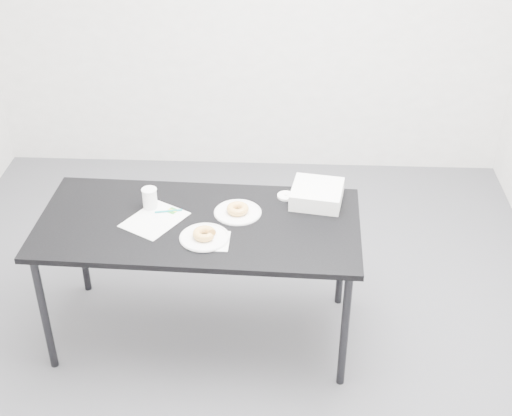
{
  "coord_description": "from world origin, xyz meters",
  "views": [
    {
      "loc": [
        0.3,
        -3.19,
        2.89
      ],
      "look_at": [
        0.14,
        0.02,
        0.83
      ],
      "focal_mm": 50.0,
      "sensor_mm": 36.0,
      "label": 1
    }
  ],
  "objects_px": {
    "donut_far": "(238,209)",
    "coffee_cup": "(150,198)",
    "scorecard": "(155,220)",
    "bakery_box": "(317,194)",
    "table": "(199,231)",
    "pen": "(168,211)",
    "plate_near": "(205,237)",
    "plate_far": "(238,212)",
    "donut_near": "(204,234)"
  },
  "relations": [
    {
      "from": "plate_far",
      "to": "coffee_cup",
      "type": "relative_size",
      "value": 2.18
    },
    {
      "from": "table",
      "to": "donut_far",
      "type": "xyz_separation_m",
      "value": [
        0.2,
        0.09,
        0.09
      ]
    },
    {
      "from": "plate_near",
      "to": "donut_far",
      "type": "height_order",
      "value": "donut_far"
    },
    {
      "from": "donut_far",
      "to": "coffee_cup",
      "type": "xyz_separation_m",
      "value": [
        -0.48,
        0.03,
        0.03
      ]
    },
    {
      "from": "donut_far",
      "to": "scorecard",
      "type": "bearing_deg",
      "value": -168.63
    },
    {
      "from": "scorecard",
      "to": "coffee_cup",
      "type": "height_order",
      "value": "coffee_cup"
    },
    {
      "from": "donut_near",
      "to": "bakery_box",
      "type": "xyz_separation_m",
      "value": [
        0.58,
        0.39,
        0.02
      ]
    },
    {
      "from": "plate_near",
      "to": "plate_far",
      "type": "height_order",
      "value": "plate_near"
    },
    {
      "from": "donut_far",
      "to": "donut_near",
      "type": "bearing_deg",
      "value": -121.77
    },
    {
      "from": "scorecard",
      "to": "bakery_box",
      "type": "xyz_separation_m",
      "value": [
        0.87,
        0.23,
        0.04
      ]
    },
    {
      "from": "plate_near",
      "to": "bakery_box",
      "type": "xyz_separation_m",
      "value": [
        0.58,
        0.39,
        0.04
      ]
    },
    {
      "from": "scorecard",
      "to": "donut_far",
      "type": "bearing_deg",
      "value": 42.29
    },
    {
      "from": "plate_far",
      "to": "donut_far",
      "type": "distance_m",
      "value": 0.02
    },
    {
      "from": "coffee_cup",
      "to": "bakery_box",
      "type": "distance_m",
      "value": 0.92
    },
    {
      "from": "pen",
      "to": "plate_far",
      "type": "relative_size",
      "value": 0.57
    },
    {
      "from": "table",
      "to": "plate_far",
      "type": "relative_size",
      "value": 6.77
    },
    {
      "from": "table",
      "to": "pen",
      "type": "bearing_deg",
      "value": 156.04
    },
    {
      "from": "plate_far",
      "to": "donut_far",
      "type": "xyz_separation_m",
      "value": [
        0.0,
        0.0,
        0.02
      ]
    },
    {
      "from": "bakery_box",
      "to": "coffee_cup",
      "type": "bearing_deg",
      "value": -163.87
    },
    {
      "from": "donut_near",
      "to": "coffee_cup",
      "type": "xyz_separation_m",
      "value": [
        -0.33,
        0.28,
        0.03
      ]
    },
    {
      "from": "coffee_cup",
      "to": "bakery_box",
      "type": "xyz_separation_m",
      "value": [
        0.91,
        0.11,
        -0.01
      ]
    },
    {
      "from": "plate_far",
      "to": "scorecard",
      "type": "bearing_deg",
      "value": -168.63
    },
    {
      "from": "table",
      "to": "donut_near",
      "type": "bearing_deg",
      "value": -70.24
    },
    {
      "from": "table",
      "to": "donut_near",
      "type": "relative_size",
      "value": 14.39
    },
    {
      "from": "table",
      "to": "scorecard",
      "type": "relative_size",
      "value": 5.51
    },
    {
      "from": "table",
      "to": "plate_far",
      "type": "height_order",
      "value": "plate_far"
    },
    {
      "from": "scorecard",
      "to": "donut_near",
      "type": "height_order",
      "value": "donut_near"
    },
    {
      "from": "pen",
      "to": "bakery_box",
      "type": "height_order",
      "value": "bakery_box"
    },
    {
      "from": "table",
      "to": "coffee_cup",
      "type": "bearing_deg",
      "value": 157.41
    },
    {
      "from": "donut_near",
      "to": "coffee_cup",
      "type": "relative_size",
      "value": 1.03
    },
    {
      "from": "donut_far",
      "to": "bakery_box",
      "type": "bearing_deg",
      "value": 18.2
    },
    {
      "from": "donut_near",
      "to": "plate_far",
      "type": "bearing_deg",
      "value": 58.23
    },
    {
      "from": "donut_near",
      "to": "table",
      "type": "bearing_deg",
      "value": 107.92
    },
    {
      "from": "table",
      "to": "pen",
      "type": "distance_m",
      "value": 0.2
    },
    {
      "from": "table",
      "to": "bakery_box",
      "type": "bearing_deg",
      "value": 22.22
    },
    {
      "from": "pen",
      "to": "bakery_box",
      "type": "bearing_deg",
      "value": -1.42
    },
    {
      "from": "plate_near",
      "to": "donut_far",
      "type": "xyz_separation_m",
      "value": [
        0.15,
        0.25,
        0.02
      ]
    },
    {
      "from": "table",
      "to": "scorecard",
      "type": "xyz_separation_m",
      "value": [
        -0.24,
        0.01,
        0.06
      ]
    },
    {
      "from": "coffee_cup",
      "to": "donut_near",
      "type": "bearing_deg",
      "value": -40.51
    },
    {
      "from": "bakery_box",
      "to": "plate_far",
      "type": "bearing_deg",
      "value": -152.48
    },
    {
      "from": "donut_far",
      "to": "plate_far",
      "type": "bearing_deg",
      "value": 0.0
    },
    {
      "from": "scorecard",
      "to": "donut_far",
      "type": "relative_size",
      "value": 2.62
    },
    {
      "from": "scorecard",
      "to": "coffee_cup",
      "type": "xyz_separation_m",
      "value": [
        -0.04,
        0.12,
        0.06
      ]
    },
    {
      "from": "plate_near",
      "to": "pen",
      "type": "bearing_deg",
      "value": 133.16
    },
    {
      "from": "donut_near",
      "to": "bakery_box",
      "type": "height_order",
      "value": "bakery_box"
    },
    {
      "from": "table",
      "to": "plate_near",
      "type": "xyz_separation_m",
      "value": [
        0.05,
        -0.15,
        0.07
      ]
    },
    {
      "from": "table",
      "to": "donut_far",
      "type": "bearing_deg",
      "value": 26.63
    },
    {
      "from": "plate_near",
      "to": "donut_near",
      "type": "height_order",
      "value": "donut_near"
    },
    {
      "from": "plate_near",
      "to": "bakery_box",
      "type": "relative_size",
      "value": 0.94
    },
    {
      "from": "scorecard",
      "to": "pen",
      "type": "bearing_deg",
      "value": 82.22
    }
  ]
}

